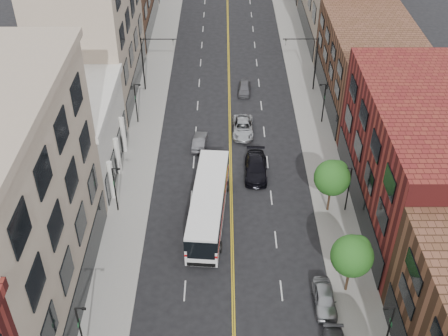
{
  "coord_description": "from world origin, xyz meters",
  "views": [
    {
      "loc": [
        -0.82,
        -17.03,
        35.96
      ],
      "look_at": [
        -0.73,
        24.27,
        5.0
      ],
      "focal_mm": 45.0,
      "sensor_mm": 36.0,
      "label": 1
    }
  ],
  "objects_px": {
    "car_parked_far": "(324,299)",
    "car_lane_b": "(243,127)",
    "car_lane_a": "(256,168)",
    "car_lane_c": "(244,88)",
    "city_bus": "(209,203)",
    "car_lane_behind": "(200,141)"
  },
  "relations": [
    {
      "from": "car_lane_c",
      "to": "car_lane_a",
      "type": "bearing_deg",
      "value": -82.9
    },
    {
      "from": "city_bus",
      "to": "car_lane_a",
      "type": "bearing_deg",
      "value": 60.08
    },
    {
      "from": "car_parked_far",
      "to": "car_lane_a",
      "type": "bearing_deg",
      "value": 105.02
    },
    {
      "from": "city_bus",
      "to": "car_lane_c",
      "type": "xyz_separation_m",
      "value": [
        4.15,
        24.39,
        -1.29
      ]
    },
    {
      "from": "car_lane_b",
      "to": "car_lane_c",
      "type": "xyz_separation_m",
      "value": [
        0.47,
        9.51,
        -0.07
      ]
    },
    {
      "from": "city_bus",
      "to": "car_lane_behind",
      "type": "xyz_separation_m",
      "value": [
        -1.24,
        12.14,
        -1.3
      ]
    },
    {
      "from": "car_lane_behind",
      "to": "car_lane_c",
      "type": "height_order",
      "value": "car_lane_c"
    },
    {
      "from": "city_bus",
      "to": "car_lane_behind",
      "type": "relative_size",
      "value": 3.32
    },
    {
      "from": "car_lane_a",
      "to": "car_lane_c",
      "type": "bearing_deg",
      "value": 93.91
    },
    {
      "from": "car_parked_far",
      "to": "car_lane_behind",
      "type": "relative_size",
      "value": 1.07
    },
    {
      "from": "city_bus",
      "to": "car_parked_far",
      "type": "xyz_separation_m",
      "value": [
        9.45,
        -10.41,
        -1.23
      ]
    },
    {
      "from": "car_lane_a",
      "to": "car_parked_far",
      "type": "bearing_deg",
      "value": -73.2
    },
    {
      "from": "car_parked_far",
      "to": "car_lane_behind",
      "type": "height_order",
      "value": "car_parked_far"
    },
    {
      "from": "car_lane_a",
      "to": "car_lane_b",
      "type": "xyz_separation_m",
      "value": [
        -1.12,
        7.92,
        -0.1
      ]
    },
    {
      "from": "city_bus",
      "to": "car_lane_a",
      "type": "distance_m",
      "value": 8.53
    },
    {
      "from": "car_parked_far",
      "to": "car_lane_b",
      "type": "relative_size",
      "value": 0.81
    },
    {
      "from": "city_bus",
      "to": "car_parked_far",
      "type": "height_order",
      "value": "city_bus"
    },
    {
      "from": "car_parked_far",
      "to": "car_lane_a",
      "type": "height_order",
      "value": "car_lane_a"
    },
    {
      "from": "car_lane_b",
      "to": "car_lane_c",
      "type": "bearing_deg",
      "value": 88.19
    },
    {
      "from": "car_parked_far",
      "to": "car_lane_b",
      "type": "bearing_deg",
      "value": 102.88
    },
    {
      "from": "car_lane_a",
      "to": "car_lane_b",
      "type": "distance_m",
      "value": 8.0
    },
    {
      "from": "city_bus",
      "to": "car_lane_b",
      "type": "distance_m",
      "value": 15.38
    }
  ]
}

